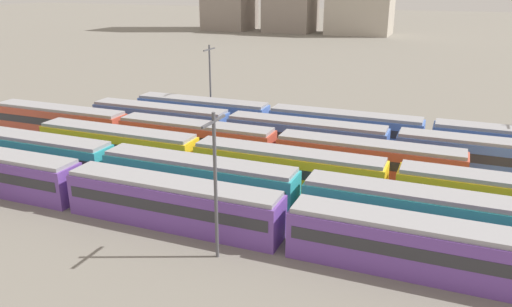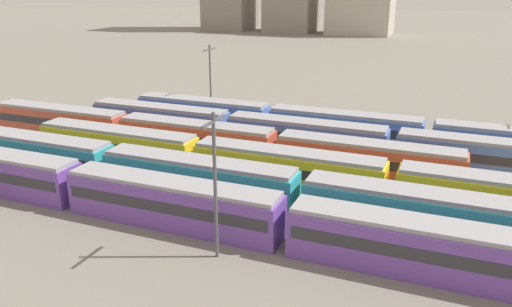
{
  "view_description": "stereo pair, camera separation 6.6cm",
  "coord_description": "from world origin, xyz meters",
  "px_view_note": "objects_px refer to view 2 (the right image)",
  "views": [
    {
      "loc": [
        32.91,
        -31.05,
        18.5
      ],
      "look_at": [
        15.25,
        13.0,
        2.04
      ],
      "focal_mm": 35.31,
      "sensor_mm": 36.0,
      "label": 1
    },
    {
      "loc": [
        32.97,
        -31.03,
        18.5
      ],
      "look_at": [
        15.25,
        13.0,
        2.04
      ],
      "focal_mm": 35.31,
      "sensor_mm": 36.0,
      "label": 2
    }
  ],
  "objects_px": {
    "train_track_1": "(422,214)",
    "train_track_3": "(196,138)",
    "train_track_5": "(344,128)",
    "catenary_pole_1": "(210,80)",
    "catenary_pole_2": "(215,180)",
    "train_track_2": "(287,169)"
  },
  "relations": [
    {
      "from": "train_track_5",
      "to": "catenary_pole_1",
      "type": "relative_size",
      "value": 5.4
    },
    {
      "from": "train_track_2",
      "to": "catenary_pole_2",
      "type": "bearing_deg",
      "value": -92.5
    },
    {
      "from": "catenary_pole_1",
      "to": "train_track_5",
      "type": "bearing_deg",
      "value": -9.24
    },
    {
      "from": "catenary_pole_2",
      "to": "train_track_5",
      "type": "bearing_deg",
      "value": 85.11
    },
    {
      "from": "train_track_1",
      "to": "train_track_3",
      "type": "relative_size",
      "value": 1.68
    },
    {
      "from": "train_track_2",
      "to": "catenary_pole_1",
      "type": "height_order",
      "value": "catenary_pole_1"
    },
    {
      "from": "train_track_1",
      "to": "catenary_pole_1",
      "type": "relative_size",
      "value": 9.05
    },
    {
      "from": "train_track_5",
      "to": "catenary_pole_2",
      "type": "distance_m",
      "value": 29.54
    },
    {
      "from": "train_track_1",
      "to": "train_track_5",
      "type": "bearing_deg",
      "value": 116.77
    },
    {
      "from": "train_track_5",
      "to": "catenary_pole_1",
      "type": "distance_m",
      "value": 19.8
    },
    {
      "from": "train_track_1",
      "to": "train_track_5",
      "type": "relative_size",
      "value": 1.68
    },
    {
      "from": "train_track_2",
      "to": "train_track_5",
      "type": "height_order",
      "value": "same"
    },
    {
      "from": "train_track_1",
      "to": "train_track_5",
      "type": "xyz_separation_m",
      "value": [
        -10.49,
        20.8,
        -0.0
      ]
    },
    {
      "from": "train_track_2",
      "to": "catenary_pole_1",
      "type": "xyz_separation_m",
      "value": [
        -17.28,
        18.72,
        3.82
      ]
    },
    {
      "from": "catenary_pole_1",
      "to": "train_track_1",
      "type": "bearing_deg",
      "value": -38.87
    },
    {
      "from": "train_track_2",
      "to": "catenary_pole_2",
      "type": "height_order",
      "value": "catenary_pole_2"
    },
    {
      "from": "catenary_pole_2",
      "to": "train_track_2",
      "type": "bearing_deg",
      "value": 87.5
    },
    {
      "from": "train_track_1",
      "to": "catenary_pole_2",
      "type": "relative_size",
      "value": 8.93
    },
    {
      "from": "train_track_3",
      "to": "catenary_pole_1",
      "type": "relative_size",
      "value": 5.4
    },
    {
      "from": "train_track_3",
      "to": "train_track_5",
      "type": "bearing_deg",
      "value": 36.08
    },
    {
      "from": "catenary_pole_1",
      "to": "catenary_pole_2",
      "type": "height_order",
      "value": "catenary_pole_2"
    },
    {
      "from": "train_track_5",
      "to": "catenary_pole_2",
      "type": "relative_size",
      "value": 5.32
    }
  ]
}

